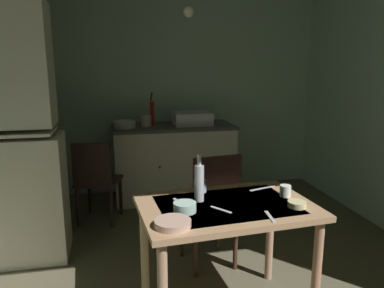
% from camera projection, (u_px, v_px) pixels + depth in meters
% --- Properties ---
extents(ground_plane, '(4.97, 4.97, 0.00)m').
position_uv_depth(ground_plane, '(187.00, 252.00, 3.30)').
color(ground_plane, brown).
extents(wall_back, '(4.07, 0.10, 2.42)m').
position_uv_depth(wall_back, '(159.00, 95.00, 4.71)').
color(wall_back, '#B4D2B9').
rests_on(wall_back, ground).
extents(counter_cabinet, '(1.42, 0.64, 0.88)m').
position_uv_depth(counter_cabinet, '(174.00, 161.00, 4.55)').
color(counter_cabinet, beige).
rests_on(counter_cabinet, ground).
extents(sink_basin, '(0.44, 0.34, 0.15)m').
position_uv_depth(sink_basin, '(192.00, 118.00, 4.48)').
color(sink_basin, white).
rests_on(sink_basin, counter_cabinet).
extents(hand_pump, '(0.05, 0.27, 0.39)m').
position_uv_depth(hand_pump, '(152.00, 111.00, 4.41)').
color(hand_pump, '#B21E19').
rests_on(hand_pump, counter_cabinet).
extents(mixing_bowl_counter, '(0.25, 0.25, 0.08)m').
position_uv_depth(mixing_bowl_counter, '(124.00, 124.00, 4.28)').
color(mixing_bowl_counter, white).
rests_on(mixing_bowl_counter, counter_cabinet).
extents(stoneware_crock, '(0.13, 0.13, 0.12)m').
position_uv_depth(stoneware_crock, '(146.00, 121.00, 4.37)').
color(stoneware_crock, beige).
rests_on(stoneware_crock, counter_cabinet).
extents(dining_table, '(1.11, 0.78, 0.76)m').
position_uv_depth(dining_table, '(226.00, 221.00, 2.36)').
color(dining_table, tan).
rests_on(dining_table, ground).
extents(chair_far_side, '(0.45, 0.45, 0.95)m').
position_uv_depth(chair_far_side, '(211.00, 209.00, 2.96)').
color(chair_far_side, '#382217').
rests_on(chair_far_side, ground).
extents(chair_by_counter, '(0.50, 0.50, 0.86)m').
position_uv_depth(chair_by_counter, '(97.00, 180.00, 3.80)').
color(chair_by_counter, '#341E1E').
rests_on(chair_by_counter, ground).
extents(serving_bowl_wide, '(0.11, 0.11, 0.04)m').
position_uv_depth(serving_bowl_wide, '(297.00, 204.00, 2.29)').
color(serving_bowl_wide, beige).
rests_on(serving_bowl_wide, dining_table).
extents(soup_bowl_small, '(0.14, 0.14, 0.06)m').
position_uv_depth(soup_bowl_small, '(185.00, 207.00, 2.22)').
color(soup_bowl_small, '#ADD1C1').
rests_on(soup_bowl_small, dining_table).
extents(sauce_dish, '(0.20, 0.20, 0.04)m').
position_uv_depth(sauce_dish, '(173.00, 223.00, 2.02)').
color(sauce_dish, tan).
rests_on(sauce_dish, dining_table).
extents(mug_dark, '(0.09, 0.09, 0.08)m').
position_uv_depth(mug_dark, '(200.00, 186.00, 2.55)').
color(mug_dark, '#9EB2C6').
rests_on(mug_dark, dining_table).
extents(mug_tall, '(0.07, 0.07, 0.07)m').
position_uv_depth(mug_tall, '(285.00, 191.00, 2.47)').
color(mug_tall, white).
rests_on(mug_tall, dining_table).
extents(glass_bottle, '(0.06, 0.06, 0.30)m').
position_uv_depth(glass_bottle, '(199.00, 182.00, 2.37)').
color(glass_bottle, '#B7BCC1').
rests_on(glass_bottle, dining_table).
extents(table_knife, '(0.21, 0.07, 0.00)m').
position_uv_depth(table_knife, '(262.00, 188.00, 2.62)').
color(table_knife, silver).
rests_on(table_knife, dining_table).
extents(teaspoon_near_bowl, '(0.04, 0.16, 0.00)m').
position_uv_depth(teaspoon_near_bowl, '(270.00, 217.00, 2.15)').
color(teaspoon_near_bowl, beige).
rests_on(teaspoon_near_bowl, dining_table).
extents(teaspoon_by_cup, '(0.10, 0.13, 0.00)m').
position_uv_depth(teaspoon_by_cup, '(221.00, 210.00, 2.25)').
color(teaspoon_by_cup, beige).
rests_on(teaspoon_by_cup, dining_table).
extents(serving_spoon, '(0.05, 0.14, 0.00)m').
position_uv_depth(serving_spoon, '(178.00, 202.00, 2.37)').
color(serving_spoon, beige).
rests_on(serving_spoon, dining_table).
extents(pendant_bulb, '(0.08, 0.08, 0.08)m').
position_uv_depth(pendant_bulb, '(189.00, 12.00, 2.89)').
color(pendant_bulb, '#F9EFCC').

